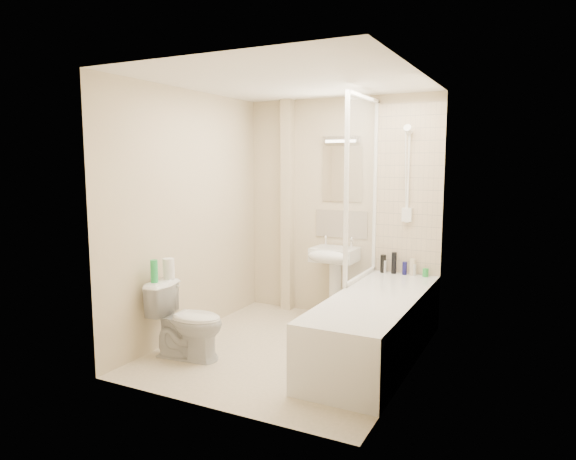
% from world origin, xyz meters
% --- Properties ---
extents(floor, '(2.50, 2.50, 0.00)m').
position_xyz_m(floor, '(0.00, 0.00, 0.00)').
color(floor, beige).
rests_on(floor, ground).
extents(wall_back, '(2.20, 0.02, 2.40)m').
position_xyz_m(wall_back, '(0.00, 1.25, 1.20)').
color(wall_back, beige).
rests_on(wall_back, ground).
extents(wall_left, '(0.02, 2.50, 2.40)m').
position_xyz_m(wall_left, '(-1.10, 0.00, 1.20)').
color(wall_left, beige).
rests_on(wall_left, ground).
extents(wall_right, '(0.02, 2.50, 2.40)m').
position_xyz_m(wall_right, '(1.10, 0.00, 1.20)').
color(wall_right, beige).
rests_on(wall_right, ground).
extents(ceiling, '(2.20, 2.50, 0.02)m').
position_xyz_m(ceiling, '(0.00, 0.00, 2.40)').
color(ceiling, white).
rests_on(ceiling, wall_back).
extents(tile_back, '(0.70, 0.01, 1.75)m').
position_xyz_m(tile_back, '(0.75, 1.24, 1.42)').
color(tile_back, beige).
rests_on(tile_back, wall_back).
extents(tile_right, '(0.01, 2.10, 1.75)m').
position_xyz_m(tile_right, '(1.09, 0.20, 1.42)').
color(tile_right, beige).
rests_on(tile_right, wall_right).
extents(pipe_boxing, '(0.12, 0.12, 2.40)m').
position_xyz_m(pipe_boxing, '(-0.62, 1.19, 1.20)').
color(pipe_boxing, beige).
rests_on(pipe_boxing, ground).
extents(splashback, '(0.60, 0.02, 0.30)m').
position_xyz_m(splashback, '(0.02, 1.24, 1.03)').
color(splashback, beige).
rests_on(splashback, wall_back).
extents(mirror, '(0.46, 0.01, 0.60)m').
position_xyz_m(mirror, '(0.02, 1.24, 1.58)').
color(mirror, white).
rests_on(mirror, wall_back).
extents(strip_light, '(0.42, 0.07, 0.07)m').
position_xyz_m(strip_light, '(0.02, 1.22, 1.95)').
color(strip_light, silver).
rests_on(strip_light, wall_back).
extents(bathtub, '(0.70, 2.10, 0.55)m').
position_xyz_m(bathtub, '(0.75, 0.20, 0.29)').
color(bathtub, white).
rests_on(bathtub, ground).
extents(shower_screen, '(0.04, 0.92, 1.80)m').
position_xyz_m(shower_screen, '(0.40, 0.80, 1.45)').
color(shower_screen, white).
rests_on(shower_screen, bathtub).
extents(shower_fixture, '(0.10, 0.16, 0.99)m').
position_xyz_m(shower_fixture, '(0.75, 1.19, 1.55)').
color(shower_fixture, white).
rests_on(shower_fixture, wall_back).
extents(pedestal_sink, '(0.47, 0.45, 0.91)m').
position_xyz_m(pedestal_sink, '(0.02, 1.01, 0.63)').
color(pedestal_sink, white).
rests_on(pedestal_sink, ground).
extents(bottle_black_a, '(0.06, 0.06, 0.19)m').
position_xyz_m(bottle_black_a, '(0.53, 1.16, 0.64)').
color(bottle_black_a, black).
rests_on(bottle_black_a, bathtub).
extents(bottle_white_a, '(0.05, 0.05, 0.13)m').
position_xyz_m(bottle_white_a, '(0.53, 1.16, 0.62)').
color(bottle_white_a, silver).
rests_on(bottle_white_a, bathtub).
extents(bottle_black_b, '(0.05, 0.05, 0.23)m').
position_xyz_m(bottle_black_b, '(0.64, 1.16, 0.66)').
color(bottle_black_b, black).
rests_on(bottle_black_b, bathtub).
extents(bottle_blue, '(0.05, 0.05, 0.13)m').
position_xyz_m(bottle_blue, '(0.75, 1.16, 0.62)').
color(bottle_blue, '#141355').
rests_on(bottle_blue, bathtub).
extents(bottle_cream, '(0.06, 0.06, 0.17)m').
position_xyz_m(bottle_cream, '(0.84, 1.16, 0.64)').
color(bottle_cream, beige).
rests_on(bottle_cream, bathtub).
extents(bottle_white_b, '(0.06, 0.06, 0.12)m').
position_xyz_m(bottle_white_b, '(0.84, 1.16, 0.61)').
color(bottle_white_b, white).
rests_on(bottle_white_b, bathtub).
extents(bottle_green, '(0.06, 0.06, 0.08)m').
position_xyz_m(bottle_green, '(0.97, 1.16, 0.59)').
color(bottle_green, green).
rests_on(bottle_green, bathtub).
extents(toilet, '(0.51, 0.73, 0.67)m').
position_xyz_m(toilet, '(-0.72, -0.56, 0.33)').
color(toilet, white).
rests_on(toilet, ground).
extents(toilet_roll_lower, '(0.10, 0.10, 0.09)m').
position_xyz_m(toilet_roll_lower, '(-0.97, -0.48, 0.71)').
color(toilet_roll_lower, white).
rests_on(toilet_roll_lower, toilet).
extents(toilet_roll_upper, '(0.10, 0.10, 0.10)m').
position_xyz_m(toilet_roll_upper, '(-0.95, -0.51, 0.81)').
color(toilet_roll_upper, white).
rests_on(toilet_roll_upper, toilet_roll_lower).
extents(green_bottle, '(0.06, 0.06, 0.20)m').
position_xyz_m(green_bottle, '(-0.99, -0.66, 0.77)').
color(green_bottle, green).
rests_on(green_bottle, toilet).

